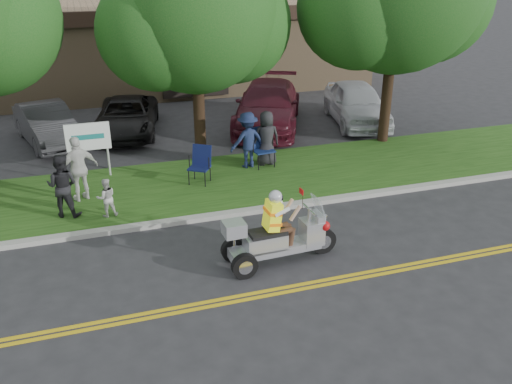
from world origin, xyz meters
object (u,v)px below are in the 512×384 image
object	(u,v)px
lawn_chair_b	(261,144)
parked_car_mid	(127,117)
spectator_adult_right	(79,169)
lawn_chair_a	(201,162)
spectator_adult_mid	(62,186)
parked_car_far_right	(356,103)
trike_scooter	(276,238)
parked_car_right	(268,106)
parked_car_left	(47,124)

from	to	relation	value
lawn_chair_b	parked_car_mid	xyz separation A→B (m)	(-3.61, 4.89, -0.14)
spectator_adult_right	lawn_chair_a	bearing A→B (deg)	161.75
spectator_adult_mid	parked_car_far_right	size ratio (longest dim) A/B	0.34
lawn_chair_a	spectator_adult_mid	size ratio (longest dim) A/B	0.66
trike_scooter	parked_car_right	size ratio (longest dim) A/B	0.46
lawn_chair_b	parked_car_mid	bearing A→B (deg)	118.75
trike_scooter	parked_car_far_right	size ratio (longest dim) A/B	0.55
trike_scooter	parked_car_far_right	world-z (taller)	trike_scooter
trike_scooter	lawn_chair_b	world-z (taller)	trike_scooter
parked_car_left	parked_car_right	xyz separation A→B (m)	(7.99, -0.46, 0.13)
lawn_chair_a	parked_car_far_right	bearing A→B (deg)	63.20
lawn_chair_a	parked_car_mid	distance (m)	5.85
lawn_chair_b	spectator_adult_right	distance (m)	5.47
lawn_chair_b	parked_car_far_right	xyz separation A→B (m)	(5.08, 3.46, 0.03)
trike_scooter	spectator_adult_mid	bearing A→B (deg)	137.61
trike_scooter	lawn_chair_a	bearing A→B (deg)	94.63
parked_car_left	parked_car_mid	bearing A→B (deg)	-8.11
lawn_chair_b	spectator_adult_right	world-z (taller)	spectator_adult_right
trike_scooter	spectator_adult_mid	distance (m)	5.64
parked_car_mid	parked_car_right	world-z (taller)	parked_car_right
trike_scooter	parked_car_left	bearing A→B (deg)	113.44
spectator_adult_right	parked_car_mid	distance (m)	6.15
lawn_chair_a	parked_car_far_right	distance (m)	8.30
trike_scooter	lawn_chair_a	xyz separation A→B (m)	(-0.60, 4.71, 0.11)
lawn_chair_b	spectator_adult_mid	world-z (taller)	spectator_adult_mid
parked_car_left	parked_car_far_right	distance (m)	11.49
parked_car_left	parked_car_mid	distance (m)	2.78
trike_scooter	lawn_chair_b	xyz separation A→B (m)	(1.48, 5.46, 0.18)
spectator_adult_mid	parked_car_left	world-z (taller)	spectator_adult_mid
parked_car_far_right	lawn_chair_b	bearing A→B (deg)	-133.17
trike_scooter	parked_car_left	size ratio (longest dim) A/B	0.62
spectator_adult_mid	parked_car_mid	bearing A→B (deg)	-87.31
parked_car_mid	spectator_adult_mid	bearing A→B (deg)	-97.13
lawn_chair_b	parked_car_far_right	size ratio (longest dim) A/B	0.25
trike_scooter	parked_car_left	xyz separation A→B (m)	(-4.89, 9.99, 0.10)
parked_car_left	lawn_chair_a	bearing A→B (deg)	-66.53
lawn_chair_b	parked_car_left	distance (m)	7.81
spectator_adult_right	parked_car_far_right	world-z (taller)	spectator_adult_right
spectator_adult_right	parked_car_left	bearing A→B (deg)	-102.21
spectator_adult_right	parked_car_far_right	size ratio (longest dim) A/B	0.37
spectator_adult_mid	parked_car_left	size ratio (longest dim) A/B	0.38
trike_scooter	parked_car_mid	world-z (taller)	trike_scooter
trike_scooter	parked_car_mid	xyz separation A→B (m)	(-2.13, 10.36, 0.04)
lawn_chair_b	parked_car_right	distance (m)	4.38
parked_car_far_right	parked_car_left	bearing A→B (deg)	-172.80
spectator_adult_mid	lawn_chair_b	bearing A→B (deg)	-141.53
spectator_adult_right	parked_car_mid	xyz separation A→B (m)	(1.77, 5.88, -0.35)
trike_scooter	parked_car_right	xyz separation A→B (m)	(3.10, 9.53, 0.23)
lawn_chair_a	spectator_adult_mid	xyz separation A→B (m)	(-3.73, -1.11, 0.20)
lawn_chair_b	parked_car_right	world-z (taller)	parked_car_right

